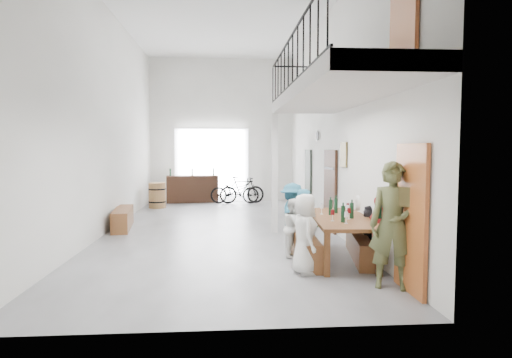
{
  "coord_description": "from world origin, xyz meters",
  "views": [
    {
      "loc": [
        0.1,
        -10.65,
        2.02
      ],
      "look_at": [
        0.85,
        -0.5,
        1.31
      ],
      "focal_mm": 30.0,
      "sensor_mm": 36.0,
      "label": 1
    }
  ],
  "objects": [
    {
      "name": "bicycle_far",
      "position": [
        0.73,
        5.15,
        0.5
      ],
      "size": [
        1.72,
        0.67,
        1.01
      ],
      "primitive_type": "imported",
      "rotation": [
        0.0,
        0.0,
        1.69
      ],
      "color": "black",
      "rests_on": "ground"
    },
    {
      "name": "side_bench",
      "position": [
        -2.5,
        0.36,
        0.25
      ],
      "size": [
        0.62,
        1.83,
        0.51
      ],
      "primitive_type": "cube",
      "rotation": [
        0.0,
        0.0,
        0.13
      ],
      "color": "brown",
      "rests_on": "ground"
    },
    {
      "name": "guest_right_c",
      "position": [
        2.82,
        -2.41,
        0.56
      ],
      "size": [
        0.47,
        0.61,
        1.11
      ],
      "primitive_type": "imported",
      "rotation": [
        0.0,
        0.0,
        -1.8
      ],
      "color": "white",
      "rests_on": "ground"
    },
    {
      "name": "tasting_table",
      "position": [
        2.2,
        -3.09,
        0.71
      ],
      "size": [
        1.16,
        2.5,
        0.79
      ],
      "rotation": [
        0.0,
        0.0,
        -0.07
      ],
      "color": "brown",
      "rests_on": "ground"
    },
    {
      "name": "bench_inner",
      "position": [
        1.55,
        -3.01,
        0.24
      ],
      "size": [
        0.42,
        2.09,
        0.48
      ],
      "primitive_type": "cube",
      "rotation": [
        0.0,
        0.0,
        -0.04
      ],
      "color": "brown",
      "rests_on": "ground"
    },
    {
      "name": "guest_left_c",
      "position": [
        1.4,
        -2.78,
        0.55
      ],
      "size": [
        0.52,
        0.61,
        1.1
      ],
      "primitive_type": "imported",
      "rotation": [
        0.0,
        0.0,
        1.35
      ],
      "color": "white",
      "rests_on": "ground"
    },
    {
      "name": "guest_left_a",
      "position": [
        1.39,
        -3.89,
        0.65
      ],
      "size": [
        0.44,
        0.66,
        1.3
      ],
      "primitive_type": "imported",
      "rotation": [
        0.0,
        0.0,
        1.62
      ],
      "color": "white",
      "rests_on": "ground"
    },
    {
      "name": "guest_left_d",
      "position": [
        1.46,
        -2.16,
        0.67
      ],
      "size": [
        0.65,
        0.94,
        1.34
      ],
      "primitive_type": "imported",
      "rotation": [
        0.0,
        0.0,
        1.39
      ],
      "color": "#235D75",
      "rests_on": "ground"
    },
    {
      "name": "floor",
      "position": [
        0.0,
        0.0,
        0.0
      ],
      "size": [
        12.0,
        12.0,
        0.0
      ],
      "primitive_type": "plane",
      "color": "#5F5F61",
      "rests_on": "ground"
    },
    {
      "name": "bench_wall",
      "position": [
        2.57,
        -3.03,
        0.23
      ],
      "size": [
        0.58,
        1.98,
        0.45
      ],
      "primitive_type": "cube",
      "rotation": [
        0.0,
        0.0,
        -0.17
      ],
      "color": "brown",
      "rests_on": "ground"
    },
    {
      "name": "potted_plant",
      "position": [
        2.45,
        0.21,
        0.18
      ],
      "size": [
        0.41,
        0.39,
        0.37
      ],
      "primitive_type": "imported",
      "rotation": [
        0.0,
        0.0,
        0.37
      ],
      "color": "#164819",
      "rests_on": "ground"
    },
    {
      "name": "counter_bottles",
      "position": [
        -1.13,
        5.67,
        1.16
      ],
      "size": [
        1.67,
        0.26,
        0.28
      ],
      "color": "black",
      "rests_on": "serving_counter"
    },
    {
      "name": "guest_right_b",
      "position": [
        2.75,
        -3.08,
        0.5
      ],
      "size": [
        0.51,
        0.97,
        1.0
      ],
      "primitive_type": "imported",
      "rotation": [
        0.0,
        0.0,
        -1.33
      ],
      "color": "black",
      "rests_on": "ground"
    },
    {
      "name": "oak_barrel",
      "position": [
        -2.22,
        4.17,
        0.43
      ],
      "size": [
        0.59,
        0.59,
        0.87
      ],
      "color": "olive",
      "rests_on": "ground"
    },
    {
      "name": "serving_counter",
      "position": [
        -1.13,
        5.65,
        0.51
      ],
      "size": [
        1.97,
        0.75,
        1.02
      ],
      "primitive_type": "cube",
      "rotation": [
        0.0,
        0.0,
        0.11
      ],
      "color": "#351D12",
      "rests_on": "ground"
    },
    {
      "name": "host_standing",
      "position": [
        2.52,
        -4.72,
        0.92
      ],
      "size": [
        0.79,
        0.65,
        1.85
      ],
      "primitive_type": "imported",
      "rotation": [
        0.0,
        0.0,
        -0.37
      ],
      "color": "#525831",
      "rests_on": "ground"
    },
    {
      "name": "guest_right_a",
      "position": [
        2.73,
        -3.62,
        0.62
      ],
      "size": [
        0.45,
        0.77,
        1.24
      ],
      "primitive_type": "imported",
      "rotation": [
        0.0,
        0.0,
        -1.35
      ],
      "color": "#AB1D1E",
      "rests_on": "ground"
    },
    {
      "name": "right_wall_decor",
      "position": [
        2.7,
        -1.87,
        1.74
      ],
      "size": [
        0.07,
        8.28,
        5.07
      ],
      "color": "#AA5524",
      "rests_on": "ground"
    },
    {
      "name": "gateway_portal",
      "position": [
        -0.4,
        5.94,
        1.4
      ],
      "size": [
        2.8,
        0.08,
        2.8
      ],
      "primitive_type": "cube",
      "color": "white",
      "rests_on": "ground"
    },
    {
      "name": "balcony",
      "position": [
        1.98,
        -3.13,
        2.96
      ],
      "size": [
        1.52,
        5.62,
        4.0
      ],
      "color": "silver",
      "rests_on": "ground"
    },
    {
      "name": "tableware",
      "position": [
        2.19,
        -3.06,
        0.93
      ],
      "size": [
        0.59,
        1.33,
        0.35
      ],
      "color": "black",
      "rests_on": "tasting_table"
    },
    {
      "name": "room_walls",
      "position": [
        0.0,
        0.0,
        3.55
      ],
      "size": [
        12.0,
        12.0,
        12.0
      ],
      "color": "white",
      "rests_on": "ground"
    },
    {
      "name": "guest_left_b",
      "position": [
        1.51,
        -3.34,
        0.66
      ],
      "size": [
        0.45,
        0.56,
        1.33
      ],
      "primitive_type": "imported",
      "rotation": [
        0.0,
        0.0,
        1.26
      ],
      "color": "#235D75",
      "rests_on": "ground"
    },
    {
      "name": "bicycle_near",
      "position": [
        0.47,
        5.17,
        0.47
      ],
      "size": [
        1.85,
        0.79,
        0.95
      ],
      "primitive_type": "imported",
      "rotation": [
        0.0,
        0.0,
        1.48
      ],
      "color": "black",
      "rests_on": "ground"
    }
  ]
}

